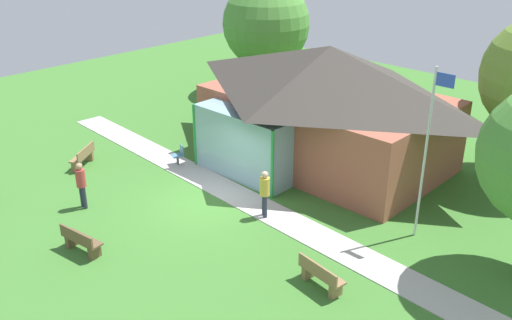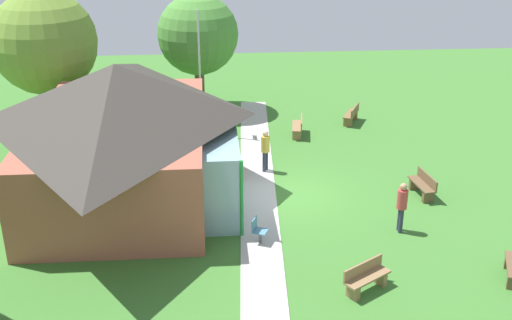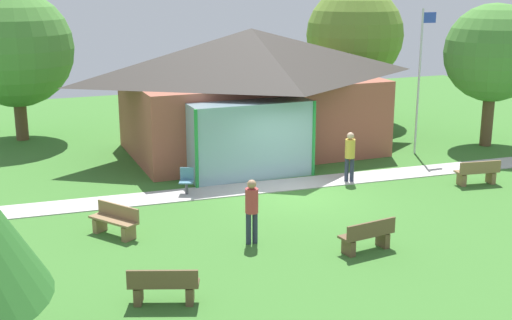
# 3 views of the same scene
# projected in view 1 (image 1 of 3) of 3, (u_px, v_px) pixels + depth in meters

# --- Properties ---
(ground_plane) EXTENTS (44.00, 44.00, 0.00)m
(ground_plane) POSITION_uv_depth(u_px,v_px,m) (207.00, 203.00, 20.58)
(ground_plane) COLOR #3D752D
(pavilion) EXTENTS (10.51, 7.69, 4.88)m
(pavilion) POSITION_uv_depth(u_px,v_px,m) (324.00, 103.00, 23.07)
(pavilion) COLOR #A35642
(pavilion) RESTS_ON ground_plane
(footpath) EXTENTS (22.15, 2.55, 0.03)m
(footpath) POSITION_uv_depth(u_px,v_px,m) (230.00, 192.00, 21.36)
(footpath) COLOR #BCB7B2
(footpath) RESTS_ON ground_plane
(flagpole) EXTENTS (0.64, 0.08, 5.66)m
(flagpole) POSITION_uv_depth(u_px,v_px,m) (427.00, 148.00, 17.28)
(flagpole) COLOR silver
(flagpole) RESTS_ON ground_plane
(bench_mid_left) EXTENTS (1.20, 1.49, 0.84)m
(bench_mid_left) POSITION_uv_depth(u_px,v_px,m) (83.00, 157.00, 23.41)
(bench_mid_left) COLOR olive
(bench_mid_left) RESTS_ON ground_plane
(bench_front_center) EXTENTS (1.55, 0.64, 0.84)m
(bench_front_center) POSITION_uv_depth(u_px,v_px,m) (81.00, 241.00, 17.47)
(bench_front_center) COLOR brown
(bench_front_center) RESTS_ON ground_plane
(bench_mid_right) EXTENTS (1.55, 0.65, 0.84)m
(bench_mid_right) POSITION_uv_depth(u_px,v_px,m) (321.00, 276.00, 15.84)
(bench_mid_right) COLOR olive
(bench_mid_right) RESTS_ON ground_plane
(patio_chair_west) EXTENTS (0.58, 0.58, 0.86)m
(patio_chair_west) POSITION_uv_depth(u_px,v_px,m) (179.00, 156.00, 23.48)
(patio_chair_west) COLOR teal
(patio_chair_west) RESTS_ON ground_plane
(visitor_on_path) EXTENTS (0.34, 0.34, 1.74)m
(visitor_on_path) POSITION_uv_depth(u_px,v_px,m) (265.00, 190.00, 19.26)
(visitor_on_path) COLOR #2D3347
(visitor_on_path) RESTS_ON ground_plane
(visitor_strolling_lawn) EXTENTS (0.34, 0.34, 1.74)m
(visitor_strolling_lawn) POSITION_uv_depth(u_px,v_px,m) (81.00, 182.00, 19.86)
(visitor_strolling_lawn) COLOR #2D3347
(visitor_strolling_lawn) RESTS_ON ground_plane
(tree_behind_pavilion_left) EXTENTS (4.90, 4.90, 6.36)m
(tree_behind_pavilion_left) POSITION_uv_depth(u_px,v_px,m) (266.00, 24.00, 31.56)
(tree_behind_pavilion_left) COLOR brown
(tree_behind_pavilion_left) RESTS_ON ground_plane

